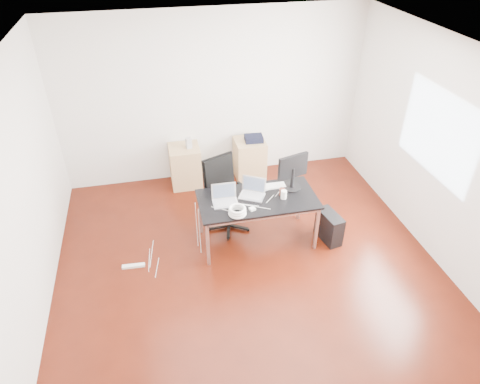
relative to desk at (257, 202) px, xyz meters
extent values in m
plane|color=#390F06|center=(-0.24, -0.52, -0.68)|extent=(5.00, 5.00, 0.00)
plane|color=silver|center=(-0.24, -0.52, 2.12)|extent=(5.00, 5.00, 0.00)
plane|color=silver|center=(-0.24, 1.98, 0.72)|extent=(5.00, 0.00, 5.00)
plane|color=silver|center=(-0.24, -3.02, 0.72)|extent=(5.00, 0.00, 5.00)
plane|color=silver|center=(-2.74, -0.52, 0.72)|extent=(0.00, 5.00, 5.00)
plane|color=silver|center=(2.26, -0.52, 0.72)|extent=(0.00, 5.00, 5.00)
plane|color=white|center=(2.25, -0.32, 0.92)|extent=(0.00, 1.50, 1.50)
cube|color=black|center=(0.00, 0.00, 0.04)|extent=(1.60, 0.80, 0.03)
cube|color=silver|center=(-0.75, -0.35, -0.33)|extent=(0.04, 0.04, 0.70)
cube|color=silver|center=(-0.75, 0.35, -0.33)|extent=(0.04, 0.04, 0.70)
cube|color=silver|center=(0.75, -0.35, -0.33)|extent=(0.04, 0.04, 0.70)
cube|color=silver|center=(0.75, 0.35, -0.33)|extent=(0.04, 0.04, 0.70)
cylinder|color=black|center=(-0.33, 0.37, -0.44)|extent=(0.06, 0.06, 0.47)
cube|color=black|center=(-0.33, 0.37, -0.18)|extent=(0.62, 0.61, 0.06)
cube|color=black|center=(-0.41, 0.57, 0.13)|extent=(0.46, 0.27, 0.55)
cube|color=#A48052|center=(-0.80, 1.71, -0.33)|extent=(0.50, 0.50, 0.70)
cube|color=#A48052|center=(0.31, 1.71, -0.33)|extent=(0.50, 0.50, 0.70)
cube|color=black|center=(1.01, -0.20, -0.46)|extent=(0.28, 0.48, 0.44)
cylinder|color=black|center=(-0.28, 1.60, -0.54)|extent=(0.30, 0.30, 0.28)
cube|color=white|center=(-1.74, -0.18, -0.66)|extent=(0.30, 0.08, 0.04)
cube|color=silver|center=(-0.45, -0.03, 0.06)|extent=(0.34, 0.24, 0.01)
cube|color=silver|center=(-0.44, 0.08, 0.18)|extent=(0.33, 0.05, 0.22)
cube|color=#475166|center=(-0.44, 0.08, 0.18)|extent=(0.29, 0.04, 0.18)
cube|color=silver|center=(-0.07, 0.05, 0.06)|extent=(0.40, 0.36, 0.01)
cube|color=silver|center=(-0.01, 0.15, 0.18)|extent=(0.31, 0.20, 0.22)
cube|color=#475166|center=(-0.01, 0.15, 0.18)|extent=(0.27, 0.17, 0.18)
cylinder|color=black|center=(0.53, 0.14, 0.06)|extent=(0.26, 0.26, 0.02)
cylinder|color=black|center=(0.53, 0.14, 0.22)|extent=(0.05, 0.05, 0.30)
cube|color=black|center=(0.53, 0.16, 0.39)|extent=(0.45, 0.17, 0.34)
cube|color=#475166|center=(0.53, 0.19, 0.39)|extent=(0.38, 0.11, 0.29)
cube|color=white|center=(0.24, 0.23, 0.06)|extent=(0.44, 0.15, 0.02)
cylinder|color=white|center=(0.34, -0.07, 0.11)|extent=(0.09, 0.09, 0.12)
cylinder|color=#52261C|center=(0.34, 0.01, 0.10)|extent=(0.08, 0.08, 0.10)
torus|color=white|center=(-0.34, -0.29, 0.07)|extent=(0.24, 0.24, 0.04)
torus|color=white|center=(-0.34, -0.29, 0.11)|extent=(0.23, 0.23, 0.04)
torus|color=white|center=(-0.34, -0.29, 0.14)|extent=(0.22, 0.22, 0.04)
cube|color=white|center=(-0.13, -0.23, 0.07)|extent=(0.09, 0.09, 0.03)
cube|color=#9E9E9E|center=(-0.72, 1.68, 0.11)|extent=(0.11, 0.10, 0.18)
cube|color=black|center=(0.37, 1.69, 0.07)|extent=(0.32, 0.26, 0.09)
camera|label=1|loc=(-1.27, -4.54, 3.37)|focal=32.00mm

